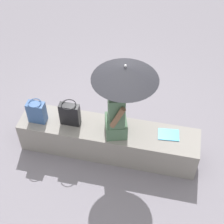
{
  "coord_description": "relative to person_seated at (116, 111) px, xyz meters",
  "views": [
    {
      "loc": [
        0.7,
        -2.96,
        3.96
      ],
      "look_at": [
        0.06,
        -0.01,
        0.84
      ],
      "focal_mm": 53.71,
      "sensor_mm": 36.0,
      "label": 1
    }
  ],
  "objects": [
    {
      "name": "magazine",
      "position": [
        0.71,
        0.09,
        -0.38
      ],
      "size": [
        0.3,
        0.23,
        0.01
      ],
      "primitive_type": "cube",
      "rotation": [
        0.0,
        0.0,
        0.1
      ],
      "color": "#339ED1",
      "rests_on": "stone_bench"
    },
    {
      "name": "ground_plane",
      "position": [
        -0.12,
        0.03,
        -0.88
      ],
      "size": [
        14.0,
        14.0,
        0.0
      ],
      "primitive_type": "plane",
      "color": "slate"
    },
    {
      "name": "handbag_black",
      "position": [
        -0.65,
        0.01,
        -0.21
      ],
      "size": [
        0.27,
        0.2,
        0.37
      ],
      "color": "black",
      "rests_on": "stone_bench"
    },
    {
      "name": "parasol",
      "position": [
        0.09,
        0.03,
        0.63
      ],
      "size": [
        0.81,
        0.81,
        1.14
      ],
      "color": "#B7B7BC",
      "rests_on": "stone_bench"
    },
    {
      "name": "stone_bench",
      "position": [
        -0.12,
        0.03,
        -0.63
      ],
      "size": [
        2.52,
        0.52,
        0.49
      ],
      "primitive_type": "cube",
      "color": "gray",
      "rests_on": "ground"
    },
    {
      "name": "tote_bag_canvas",
      "position": [
        -1.11,
        -0.03,
        -0.22
      ],
      "size": [
        0.24,
        0.18,
        0.34
      ],
      "color": "#335184",
      "rests_on": "stone_bench"
    },
    {
      "name": "person_seated",
      "position": [
        0.0,
        0.0,
        0.0
      ],
      "size": [
        0.37,
        0.51,
        0.9
      ],
      "color": "#47664C",
      "rests_on": "stone_bench"
    }
  ]
}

